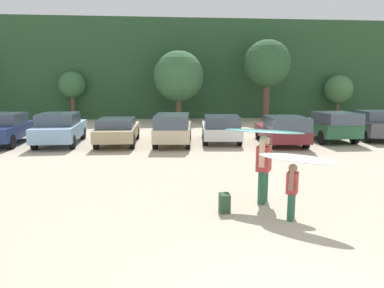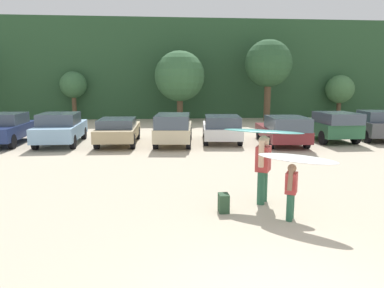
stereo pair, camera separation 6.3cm
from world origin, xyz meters
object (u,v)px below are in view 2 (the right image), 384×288
object	(u,v)px
parked_car_sky_blue	(61,128)
parked_car_dark_gray	(375,125)
person_child	(291,188)
parked_car_maroon	(283,130)
parked_car_forest_green	(330,125)
surfboard_white	(297,158)
backpack_dropped	(224,203)
person_adult	(263,165)
parked_car_champagne	(174,128)
surfboard_teal	(263,131)
parked_car_tan	(118,130)
parked_car_navy	(5,128)
parked_car_white	(222,128)

from	to	relation	value
parked_car_sky_blue	parked_car_dark_gray	xyz separation A→B (m)	(16.76, -0.01, -0.01)
person_child	parked_car_maroon	bearing A→B (deg)	-79.40
parked_car_forest_green	surfboard_white	world-z (taller)	parked_car_forest_green
parked_car_maroon	backpack_dropped	bearing A→B (deg)	158.06
parked_car_dark_gray	person_adult	world-z (taller)	person_adult
person_child	parked_car_dark_gray	bearing A→B (deg)	-99.39
parked_car_champagne	parked_car_forest_green	bearing A→B (deg)	-80.99
surfboard_teal	backpack_dropped	world-z (taller)	surfboard_teal
parked_car_tan	surfboard_teal	xyz separation A→B (m)	(4.68, -9.75, 1.13)
parked_car_navy	surfboard_white	world-z (taller)	parked_car_navy
parked_car_navy	parked_car_sky_blue	xyz separation A→B (m)	(2.82, -0.30, 0.01)
parked_car_navy	surfboard_teal	bearing A→B (deg)	-135.48
parked_car_maroon	parked_car_dark_gray	size ratio (longest dim) A/B	1.10
parked_car_white	parked_car_dark_gray	size ratio (longest dim) A/B	1.10
parked_car_maroon	surfboard_teal	bearing A→B (deg)	162.16
person_child	surfboard_white	xyz separation A→B (m)	(0.14, 0.11, 0.67)
surfboard_teal	parked_car_maroon	bearing A→B (deg)	-81.33
parked_car_tan	person_child	world-z (taller)	parked_car_tan
parked_car_champagne	parked_car_dark_gray	bearing A→B (deg)	-80.18
parked_car_dark_gray	person_adult	xyz separation A→B (m)	(-9.17, -10.08, 0.17)
parked_car_tan	parked_car_white	world-z (taller)	parked_car_white
parked_car_white	parked_car_dark_gray	distance (m)	8.50
parked_car_white	surfboard_white	distance (m)	11.27
parked_car_white	person_child	bearing A→B (deg)	-175.64
parked_car_maroon	parked_car_white	bearing A→B (deg)	71.07
parked_car_tan	backpack_dropped	world-z (taller)	parked_car_tan
parked_car_champagne	parked_car_maroon	size ratio (longest dim) A/B	1.00
parked_car_dark_gray	surfboard_teal	bearing A→B (deg)	145.13
parked_car_white	surfboard_white	xyz separation A→B (m)	(-0.24, -11.24, 0.65)
parked_car_white	backpack_dropped	world-z (taller)	parked_car_white
parked_car_white	parked_car_navy	bearing A→B (deg)	94.73
parked_car_tan	surfboard_white	size ratio (longest dim) A/B	2.67
person_adult	surfboard_white	bearing A→B (deg)	139.62
parked_car_navy	parked_car_tan	world-z (taller)	parked_car_navy
surfboard_teal	parked_car_forest_green	bearing A→B (deg)	-92.82
parked_car_forest_green	parked_car_white	bearing A→B (deg)	86.05
surfboard_white	surfboard_teal	bearing A→B (deg)	-29.04
person_child	surfboard_teal	bearing A→B (deg)	-48.60
surfboard_white	parked_car_white	bearing A→B (deg)	-49.88
parked_car_navy	parked_car_sky_blue	size ratio (longest dim) A/B	0.96
person_adult	surfboard_white	xyz separation A→B (m)	(0.44, -1.14, 0.40)
parked_car_forest_green	parked_car_dark_gray	world-z (taller)	parked_car_dark_gray
person_child	parked_car_forest_green	bearing A→B (deg)	-90.64
parked_car_champagne	person_child	xyz separation A→B (m)	(2.20, -10.59, -0.11)
parked_car_sky_blue	backpack_dropped	world-z (taller)	parked_car_sky_blue
parked_car_tan	surfboard_teal	world-z (taller)	surfboard_teal
parked_car_forest_green	surfboard_white	size ratio (longest dim) A/B	2.35
surfboard_teal	parked_car_navy	bearing A→B (deg)	-13.60
parked_car_white	person_child	size ratio (longest dim) A/B	3.58
parked_car_navy	parked_car_sky_blue	distance (m)	2.84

